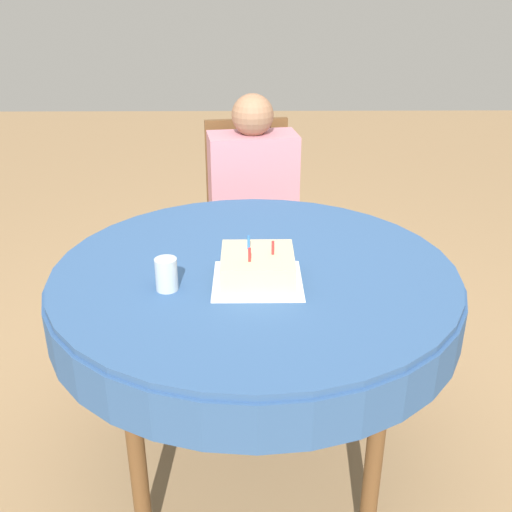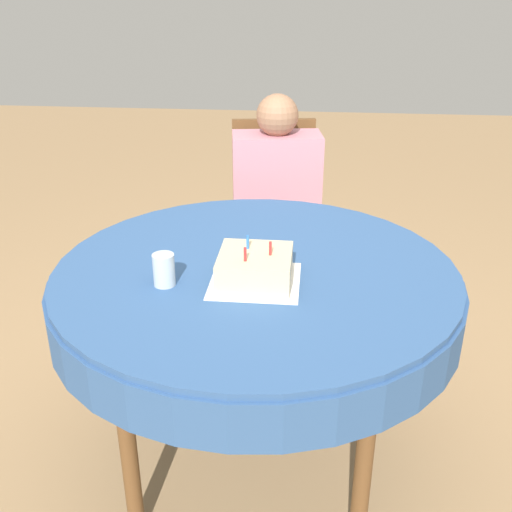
{
  "view_description": "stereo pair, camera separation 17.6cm",
  "coord_description": "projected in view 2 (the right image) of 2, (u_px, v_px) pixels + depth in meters",
  "views": [
    {
      "loc": [
        -0.01,
        -1.62,
        1.55
      ],
      "look_at": [
        0.0,
        -0.03,
        0.81
      ],
      "focal_mm": 42.0,
      "sensor_mm": 36.0,
      "label": 1
    },
    {
      "loc": [
        0.16,
        -1.61,
        1.55
      ],
      "look_at": [
        0.0,
        -0.03,
        0.81
      ],
      "focal_mm": 42.0,
      "sensor_mm": 36.0,
      "label": 2
    }
  ],
  "objects": [
    {
      "name": "person",
      "position": [
        277.0,
        197.0,
        2.66
      ],
      "size": [
        0.41,
        0.33,
        1.11
      ],
      "rotation": [
        0.0,
        0.0,
        0.15
      ],
      "color": "#9E7051",
      "rests_on": "ground_plane"
    },
    {
      "name": "drinking_glass",
      "position": [
        164.0,
        270.0,
        1.68
      ],
      "size": [
        0.06,
        0.06,
        0.09
      ],
      "color": "silver",
      "rests_on": "dining_table"
    },
    {
      "name": "dining_table",
      "position": [
        256.0,
        293.0,
        1.84
      ],
      "size": [
        1.24,
        1.24,
        0.76
      ],
      "color": "#335689",
      "rests_on": "ground_plane"
    },
    {
      "name": "napkin",
      "position": [
        255.0,
        281.0,
        1.72
      ],
      "size": [
        0.26,
        0.26,
        0.0
      ],
      "color": "white",
      "rests_on": "dining_table"
    },
    {
      "name": "chair",
      "position": [
        275.0,
        222.0,
        2.82
      ],
      "size": [
        0.48,
        0.48,
        0.96
      ],
      "rotation": [
        0.0,
        0.0,
        0.15
      ],
      "color": "brown",
      "rests_on": "ground_plane"
    },
    {
      "name": "birthday_cake",
      "position": [
        255.0,
        267.0,
        1.7
      ],
      "size": [
        0.21,
        0.21,
        0.12
      ],
      "color": "beige",
      "rests_on": "dining_table"
    },
    {
      "name": "ground_plane",
      "position": [
        256.0,
        458.0,
        2.13
      ],
      "size": [
        12.0,
        12.0,
        0.0
      ],
      "primitive_type": "plane",
      "color": "#A37F56"
    }
  ]
}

